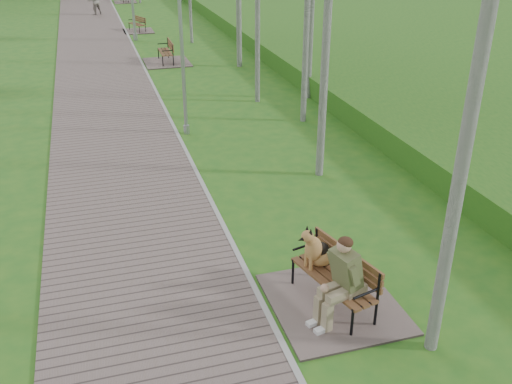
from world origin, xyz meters
TOP-DOWN VIEW (x-y plane):
  - ground at (0.00, 0.00)m, footprint 120.00×120.00m
  - walkway at (-1.75, 21.50)m, footprint 3.50×67.00m
  - kerb at (0.00, 21.50)m, footprint 0.10×67.00m
  - embankment at (12.00, 20.00)m, footprint 14.00×70.00m
  - bench_main at (1.03, -3.53)m, footprint 2.01×2.23m
  - bench_second at (1.01, 14.04)m, footprint 1.88×2.09m
  - bench_third at (0.62, 21.63)m, footprint 1.56×1.73m
  - bench_far at (0.94, 33.24)m, footprint 1.55×1.72m
  - lamp_post_near at (0.28, 5.18)m, footprint 0.17×0.17m
  - pedestrian_far at (-1.32, 27.96)m, footprint 1.04×0.95m

SIDE VIEW (x-z plane):
  - ground at x=0.00m, z-range 0.00..0.00m
  - embankment at x=12.00m, z-range -0.80..0.80m
  - walkway at x=-1.75m, z-range 0.00..0.04m
  - kerb at x=0.00m, z-range 0.00..0.05m
  - bench_far at x=0.94m, z-range -0.30..0.65m
  - bench_third at x=0.62m, z-range -0.30..0.65m
  - bench_second at x=1.01m, z-range -0.36..0.79m
  - bench_main at x=1.03m, z-range -0.38..1.37m
  - pedestrian_far at x=-1.32m, z-range 0.00..1.73m
  - lamp_post_near at x=0.28m, z-range -0.15..4.35m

